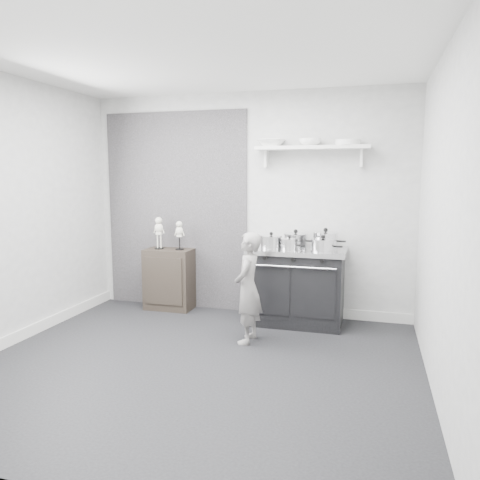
% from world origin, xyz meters
% --- Properties ---
extents(ground, '(4.00, 4.00, 0.00)m').
position_xyz_m(ground, '(0.00, 0.00, 0.00)').
color(ground, black).
rests_on(ground, ground).
extents(room_shell, '(4.02, 3.62, 2.71)m').
position_xyz_m(room_shell, '(-0.09, 0.15, 1.64)').
color(room_shell, '#A4A3A1').
rests_on(room_shell, ground).
extents(wall_shelf, '(1.30, 0.26, 0.24)m').
position_xyz_m(wall_shelf, '(0.80, 1.68, 2.01)').
color(wall_shelf, silver).
rests_on(wall_shelf, room_shell).
extents(stove, '(1.10, 0.69, 0.88)m').
position_xyz_m(stove, '(0.69, 1.48, 0.44)').
color(stove, black).
rests_on(stove, ground).
extents(side_cabinet, '(0.60, 0.35, 0.78)m').
position_xyz_m(side_cabinet, '(-0.98, 1.61, 0.39)').
color(side_cabinet, black).
rests_on(side_cabinet, ground).
extents(child, '(0.28, 0.42, 1.14)m').
position_xyz_m(child, '(0.30, 0.72, 0.57)').
color(child, gray).
rests_on(child, ground).
extents(pot_front_left, '(0.33, 0.24, 0.19)m').
position_xyz_m(pot_front_left, '(0.40, 1.38, 0.96)').
color(pot_front_left, silver).
rests_on(pot_front_left, stove).
extents(pot_back_left, '(0.37, 0.28, 0.20)m').
position_xyz_m(pot_back_left, '(0.64, 1.61, 0.96)').
color(pot_back_left, silver).
rests_on(pot_back_left, stove).
extents(pot_back_right, '(0.38, 0.29, 0.23)m').
position_xyz_m(pot_back_right, '(0.99, 1.57, 0.97)').
color(pot_back_right, silver).
rests_on(pot_back_right, stove).
extents(pot_front_right, '(0.34, 0.25, 0.18)m').
position_xyz_m(pot_front_right, '(0.99, 1.31, 0.95)').
color(pot_front_right, silver).
rests_on(pot_front_right, stove).
extents(pot_front_center, '(0.27, 0.19, 0.16)m').
position_xyz_m(pot_front_center, '(0.61, 1.32, 0.95)').
color(pot_front_center, silver).
rests_on(pot_front_center, stove).
extents(skeleton_full, '(0.13, 0.08, 0.47)m').
position_xyz_m(skeleton_full, '(-1.11, 1.61, 1.01)').
color(skeleton_full, beige).
rests_on(skeleton_full, side_cabinet).
extents(skeleton_torso, '(0.12, 0.07, 0.42)m').
position_xyz_m(skeleton_torso, '(-0.83, 1.61, 0.98)').
color(skeleton_torso, beige).
rests_on(skeleton_torso, side_cabinet).
extents(bowl_large, '(0.33, 0.33, 0.08)m').
position_xyz_m(bowl_large, '(0.32, 1.67, 2.08)').
color(bowl_large, white).
rests_on(bowl_large, wall_shelf).
extents(bowl_small, '(0.25, 0.25, 0.08)m').
position_xyz_m(bowl_small, '(0.78, 1.67, 2.08)').
color(bowl_small, white).
rests_on(bowl_small, wall_shelf).
extents(plate_stack, '(0.28, 0.28, 0.06)m').
position_xyz_m(plate_stack, '(1.20, 1.67, 2.07)').
color(plate_stack, silver).
rests_on(plate_stack, wall_shelf).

